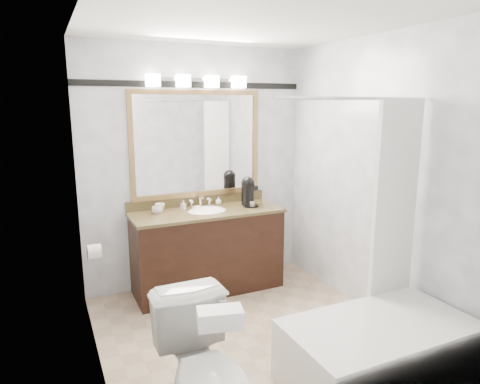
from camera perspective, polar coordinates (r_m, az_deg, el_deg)
name	(u,v)px	position (r m, az deg, el deg)	size (l,w,h in m)	color
room	(252,190)	(3.35, 1.58, 0.25)	(2.42, 2.62, 2.52)	tan
vanity	(208,249)	(4.46, -4.36, -7.56)	(1.53, 0.58, 0.97)	black
mirror	(197,144)	(4.48, -5.77, 6.37)	(1.40, 0.04, 1.10)	olive
vanity_light_bar	(197,81)	(4.42, -5.70, 14.52)	(1.02, 0.14, 0.12)	silver
accent_stripe	(195,85)	(4.48, -5.98, 14.05)	(2.40, 0.01, 0.06)	black
bathtub	(380,343)	(3.30, 18.12, -18.61)	(1.30, 0.75, 1.96)	white
tp_roll	(94,251)	(3.81, -18.85, -7.51)	(0.12, 0.12, 0.11)	white
toilet	(207,377)	(2.62, -4.38, -23.36)	(0.46, 0.81, 0.82)	white
tissue_box	(220,318)	(2.22, -2.68, -16.41)	(0.23, 0.12, 0.09)	white
coffee_maker	(248,191)	(4.50, 1.11, 0.17)	(0.16, 0.20, 0.31)	black
cup_left	(157,210)	(4.29, -11.06, -2.36)	(0.09, 0.09, 0.07)	white
cup_right	(160,208)	(4.34, -10.64, -2.09)	(0.09, 0.09, 0.09)	white
soap_bottle_a	(183,205)	(4.40, -7.56, -1.74)	(0.04, 0.04, 0.09)	white
soap_bottle_b	(218,201)	(4.59, -2.90, -1.18)	(0.06, 0.06, 0.08)	white
soap_bar	(196,208)	(4.43, -5.82, -2.07)	(0.08, 0.05, 0.02)	beige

